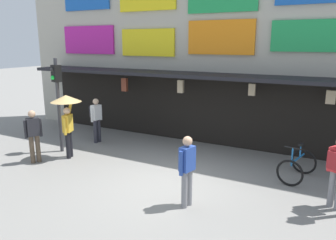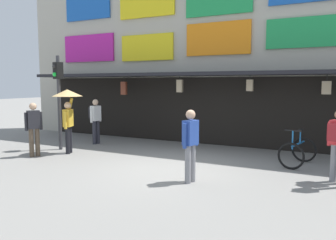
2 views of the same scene
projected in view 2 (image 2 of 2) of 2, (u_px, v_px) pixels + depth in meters
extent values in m
plane|color=gray|center=(168.00, 169.00, 8.97)|extent=(80.00, 80.00, 0.00)
cube|color=#B2AD9E|center=(223.00, 37.00, 12.61)|extent=(18.00, 1.20, 8.00)
cube|color=black|center=(211.00, 74.00, 11.61)|extent=(15.30, 1.40, 0.12)
cube|color=blue|center=(88.00, 8.00, 14.53)|extent=(2.35, 0.08, 0.98)
cube|color=yellow|center=(146.00, 3.00, 13.21)|extent=(2.45, 0.08, 1.12)
cube|color=#B71E93|center=(89.00, 48.00, 14.71)|extent=(2.66, 0.08, 1.16)
cube|color=yellow|center=(147.00, 48.00, 13.40)|extent=(2.34, 0.08, 1.03)
cube|color=orange|center=(218.00, 39.00, 12.05)|extent=(2.40, 0.08, 1.17)
cube|color=green|center=(306.00, 32.00, 10.72)|extent=(2.49, 0.08, 0.96)
cylinder|color=black|center=(124.00, 79.00, 13.34)|extent=(0.02, 0.02, 0.20)
cube|color=brown|center=(124.00, 88.00, 13.38)|extent=(0.23, 0.14, 0.51)
cylinder|color=black|center=(180.00, 78.00, 12.12)|extent=(0.02, 0.02, 0.14)
cube|color=tan|center=(180.00, 86.00, 12.15)|extent=(0.22, 0.13, 0.45)
cylinder|color=black|center=(250.00, 77.00, 11.16)|extent=(0.02, 0.02, 0.14)
cube|color=tan|center=(250.00, 85.00, 11.19)|extent=(0.21, 0.13, 0.38)
cylinder|color=black|center=(327.00, 78.00, 10.11)|extent=(0.02, 0.02, 0.20)
cube|color=tan|center=(326.00, 88.00, 10.14)|extent=(0.26, 0.16, 0.40)
cube|color=black|center=(217.00, 111.00, 12.36)|extent=(15.30, 0.04, 2.50)
cylinder|color=#38383D|center=(59.00, 103.00, 11.45)|extent=(0.12, 0.12, 3.20)
cube|color=black|center=(58.00, 71.00, 11.33)|extent=(0.33, 0.30, 0.56)
sphere|color=black|center=(54.00, 67.00, 11.22)|extent=(0.15, 0.15, 0.15)
sphere|color=#19DB3D|center=(55.00, 74.00, 11.24)|extent=(0.15, 0.15, 0.15)
torus|color=black|center=(291.00, 156.00, 8.87)|extent=(0.72, 0.21, 0.72)
torus|color=black|center=(304.00, 150.00, 9.72)|extent=(0.72, 0.21, 0.72)
cylinder|color=#1E66A8|center=(298.00, 144.00, 9.27)|extent=(0.25, 0.98, 0.05)
cylinder|color=#1E66A8|center=(300.00, 137.00, 9.38)|extent=(0.04, 0.04, 0.35)
cube|color=black|center=(301.00, 130.00, 9.36)|extent=(0.14, 0.22, 0.06)
cylinder|color=#1E66A8|center=(293.00, 140.00, 8.89)|extent=(0.04, 0.04, 0.50)
cylinder|color=black|center=(293.00, 131.00, 8.86)|extent=(0.44, 0.13, 0.04)
cylinder|color=#2D2D38|center=(98.00, 132.00, 12.72)|extent=(0.14, 0.14, 0.88)
cylinder|color=#2D2D38|center=(94.00, 133.00, 12.58)|extent=(0.14, 0.14, 0.88)
cube|color=white|center=(96.00, 113.00, 12.57)|extent=(0.27, 0.39, 0.56)
sphere|color=beige|center=(95.00, 102.00, 12.53)|extent=(0.22, 0.22, 0.22)
cylinder|color=white|center=(100.00, 114.00, 12.76)|extent=(0.09, 0.09, 0.56)
cylinder|color=white|center=(91.00, 115.00, 12.40)|extent=(0.09, 0.09, 0.56)
cube|color=#232328|center=(93.00, 113.00, 12.66)|extent=(0.20, 0.30, 0.40)
cylinder|color=gray|center=(193.00, 163.00, 7.77)|extent=(0.14, 0.14, 0.88)
cylinder|color=gray|center=(188.00, 164.00, 7.64)|extent=(0.14, 0.14, 0.88)
cube|color=#28479E|center=(190.00, 133.00, 7.63)|extent=(0.29, 0.40, 0.56)
sphere|color=tan|center=(191.00, 115.00, 7.58)|extent=(0.22, 0.22, 0.22)
cylinder|color=#28479E|center=(196.00, 134.00, 7.80)|extent=(0.09, 0.09, 0.56)
cylinder|color=#28479E|center=(185.00, 136.00, 7.46)|extent=(0.09, 0.09, 0.56)
cylinder|color=black|center=(68.00, 140.00, 10.84)|extent=(0.14, 0.14, 0.88)
cylinder|color=black|center=(70.00, 139.00, 11.02)|extent=(0.14, 0.14, 0.88)
cube|color=gold|center=(68.00, 118.00, 10.85)|extent=(0.33, 0.41, 0.56)
sphere|color=beige|center=(68.00, 105.00, 10.81)|extent=(0.22, 0.22, 0.22)
cylinder|color=gold|center=(65.00, 120.00, 10.64)|extent=(0.09, 0.09, 0.56)
cylinder|color=gold|center=(70.00, 105.00, 11.03)|extent=(0.23, 0.09, 0.48)
cylinder|color=#4C3823|center=(70.00, 102.00, 11.02)|extent=(0.02, 0.02, 0.55)
cone|color=#E0B770|center=(67.00, 93.00, 10.77)|extent=(0.96, 0.96, 0.22)
cylinder|color=gray|center=(333.00, 163.00, 7.76)|extent=(0.14, 0.14, 0.88)
cylinder|color=red|center=(330.00, 134.00, 7.80)|extent=(0.09, 0.09, 0.56)
cube|color=maroon|center=(335.00, 132.00, 7.52)|extent=(0.32, 0.28, 0.40)
cylinder|color=brown|center=(37.00, 142.00, 10.50)|extent=(0.14, 0.14, 0.88)
cylinder|color=brown|center=(31.00, 143.00, 10.39)|extent=(0.14, 0.14, 0.88)
cube|color=#232328|center=(33.00, 120.00, 10.37)|extent=(0.36, 0.42, 0.56)
sphere|color=tan|center=(33.00, 106.00, 10.32)|extent=(0.22, 0.22, 0.22)
cylinder|color=#232328|center=(41.00, 121.00, 10.50)|extent=(0.09, 0.09, 0.56)
cylinder|color=#232328|center=(26.00, 122.00, 10.25)|extent=(0.09, 0.09, 0.56)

